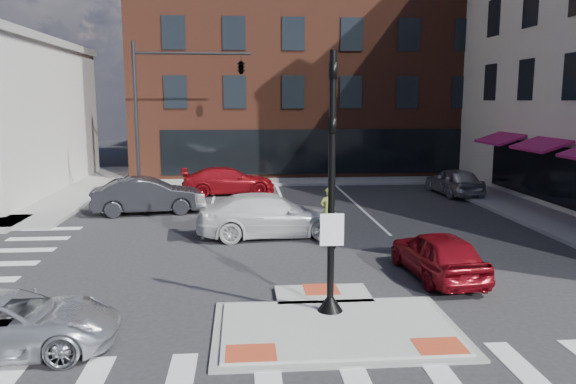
{
  "coord_description": "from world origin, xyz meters",
  "views": [
    {
      "loc": [
        -2.03,
        -12.07,
        5.02
      ],
      "look_at": [
        -0.51,
        6.25,
        2.0
      ],
      "focal_mm": 35.0,
      "sensor_mm": 36.0,
      "label": 1
    }
  ],
  "objects": [
    {
      "name": "cyclist",
      "position": [
        0.94,
        6.84,
        0.69
      ],
      "size": [
        0.84,
        1.66,
        2.05
      ],
      "rotation": [
        0.0,
        0.0,
        3.33
      ],
      "color": "#3F3F44",
      "rests_on": "ground"
    },
    {
      "name": "bg_car_silver",
      "position": [
        9.25,
        16.68,
        0.74
      ],
      "size": [
        2.08,
        4.46,
        1.48
      ],
      "primitive_type": "imported",
      "rotation": [
        0.0,
        0.0,
        3.22
      ],
      "color": "#ADAFB5",
      "rests_on": "ground"
    },
    {
      "name": "ground",
      "position": [
        0.0,
        0.0,
        0.0
      ],
      "size": [
        120.0,
        120.0,
        0.0
      ],
      "primitive_type": "plane",
      "color": "#28282B",
      "rests_on": "ground"
    },
    {
      "name": "bg_car_red",
      "position": [
        -2.77,
        17.99,
        0.72
      ],
      "size": [
        5.18,
        2.59,
        1.44
      ],
      "primitive_type": "imported",
      "rotation": [
        0.0,
        0.0,
        1.69
      ],
      "color": "maroon",
      "rests_on": "ground"
    },
    {
      "name": "refuge_island",
      "position": [
        0.0,
        -0.26,
        0.05
      ],
      "size": [
        5.4,
        4.65,
        0.13
      ],
      "color": "gray",
      "rests_on": "ground"
    },
    {
      "name": "signal_pole",
      "position": [
        0.0,
        0.4,
        2.36
      ],
      "size": [
        0.6,
        0.6,
        5.98
      ],
      "color": "black",
      "rests_on": "refuge_island"
    },
    {
      "name": "red_sedan",
      "position": [
        3.5,
        2.99,
        0.69
      ],
      "size": [
        1.95,
        4.16,
        1.38
      ],
      "primitive_type": "imported",
      "rotation": [
        0.0,
        0.0,
        3.22
      ],
      "color": "maroon",
      "rests_on": "ground"
    },
    {
      "name": "building_far_right",
      "position": [
        9.0,
        54.0,
        6.0
      ],
      "size": [
        12.0,
        12.0,
        12.0
      ],
      "primitive_type": "cube",
      "color": "brown",
      "rests_on": "ground"
    },
    {
      "name": "sidewalk_e",
      "position": [
        10.8,
        10.0,
        0.07
      ],
      "size": [
        3.0,
        24.0,
        0.15
      ],
      "primitive_type": "cube",
      "color": "gray",
      "rests_on": "ground"
    },
    {
      "name": "bg_car_dark",
      "position": [
        -6.22,
        13.02,
        0.8
      ],
      "size": [
        5.07,
        2.39,
        1.61
      ],
      "primitive_type": "imported",
      "rotation": [
        0.0,
        0.0,
        1.72
      ],
      "color": "#27282D",
      "rests_on": "ground"
    },
    {
      "name": "mast_arm_signal",
      "position": [
        -3.47,
        18.0,
        6.21
      ],
      "size": [
        6.1,
        2.24,
        8.0
      ],
      "color": "black",
      "rests_on": "ground"
    },
    {
      "name": "building_n",
      "position": [
        3.0,
        31.99,
        7.8
      ],
      "size": [
        24.4,
        18.4,
        15.5
      ],
      "color": "#58291B",
      "rests_on": "ground"
    },
    {
      "name": "sidewalk_n",
      "position": [
        3.0,
        22.0,
        0.07
      ],
      "size": [
        26.0,
        3.0,
        0.15
      ],
      "primitive_type": "cube",
      "color": "gray",
      "rests_on": "ground"
    },
    {
      "name": "silver_suv",
      "position": [
        -6.78,
        -1.0,
        0.62
      ],
      "size": [
        4.56,
        2.33,
        1.23
      ],
      "primitive_type": "imported",
      "rotation": [
        0.0,
        0.0,
        1.63
      ],
      "color": "silver",
      "rests_on": "ground"
    },
    {
      "name": "building_far_left",
      "position": [
        -4.0,
        52.0,
        5.0
      ],
      "size": [
        10.0,
        12.0,
        10.0
      ],
      "primitive_type": "cube",
      "color": "slate",
      "rests_on": "ground"
    },
    {
      "name": "white_pickup",
      "position": [
        -1.0,
        8.3,
        0.8
      ],
      "size": [
        5.68,
        2.74,
        1.59
      ],
      "primitive_type": "imported",
      "rotation": [
        0.0,
        0.0,
        1.67
      ],
      "color": "white",
      "rests_on": "ground"
    }
  ]
}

